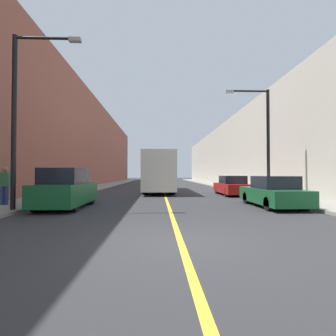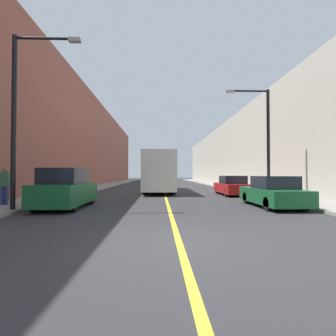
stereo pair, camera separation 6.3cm
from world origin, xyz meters
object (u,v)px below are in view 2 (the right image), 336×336
object	(u,v)px
car_right_near	(273,193)
street_lamp_right	(264,134)
car_right_mid	(232,186)
pedestrian	(5,185)
parked_suv_left	(66,190)
bus	(159,172)
street_lamp_left	(20,109)

from	to	relation	value
car_right_near	street_lamp_right	world-z (taller)	street_lamp_right
car_right_mid	street_lamp_right	distance (m)	4.86
car_right_near	pedestrian	world-z (taller)	pedestrian
parked_suv_left	car_right_mid	xyz separation A→B (m)	(9.90, 7.05, -0.20)
parked_suv_left	bus	bearing A→B (deg)	69.02
car_right_mid	bus	bearing A→B (deg)	141.36
bus	car_right_near	world-z (taller)	bus
street_lamp_right	pedestrian	bearing A→B (deg)	-165.65
car_right_mid	street_lamp_right	world-z (taller)	street_lamp_right
car_right_near	street_lamp_left	world-z (taller)	street_lamp_left
parked_suv_left	pedestrian	xyz separation A→B (m)	(-2.97, 0.23, 0.21)
parked_suv_left	street_lamp_left	size ratio (longest dim) A/B	0.62
car_right_mid	pedestrian	distance (m)	14.57
car_right_near	car_right_mid	bearing A→B (deg)	90.15
car_right_mid	street_lamp_left	world-z (taller)	street_lamp_left
bus	street_lamp_left	size ratio (longest dim) A/B	1.62
street_lamp_left	street_lamp_right	bearing A→B (deg)	23.24
car_right_mid	street_lamp_right	xyz separation A→B (m)	(1.15, -3.23, 3.45)
parked_suv_left	street_lamp_right	world-z (taller)	street_lamp_right
car_right_near	pedestrian	size ratio (longest dim) A/B	2.51
car_right_near	street_lamp_right	size ratio (longest dim) A/B	0.66
bus	street_lamp_left	xyz separation A→B (m)	(-5.75, -12.97, 2.52)
bus	parked_suv_left	bearing A→B (deg)	-110.98
parked_suv_left	car_right_near	size ratio (longest dim) A/B	0.99
parked_suv_left	car_right_near	distance (m)	9.92
street_lamp_right	parked_suv_left	bearing A→B (deg)	-160.97
car_right_mid	street_lamp_left	xyz separation A→B (m)	(-11.26, -8.57, 3.65)
car_right_near	pedestrian	xyz separation A→B (m)	(-12.89, 0.20, 0.40)
bus	pedestrian	xyz separation A→B (m)	(-7.36, -11.23, -0.72)
pedestrian	bus	bearing A→B (deg)	56.75
parked_suv_left	pedestrian	size ratio (longest dim) A/B	2.49
parked_suv_left	car_right_mid	distance (m)	12.16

